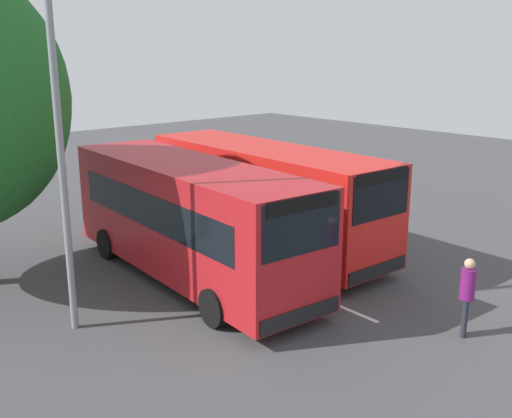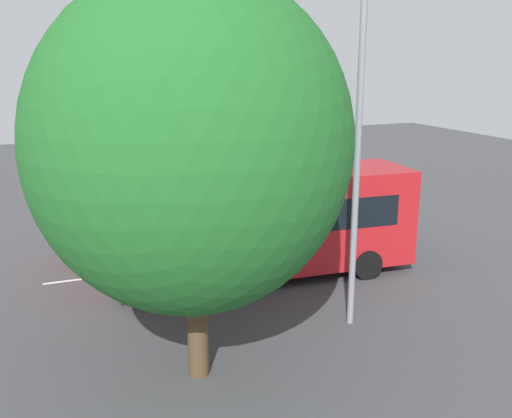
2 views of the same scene
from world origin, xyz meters
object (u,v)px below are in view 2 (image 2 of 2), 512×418
(bus_center_left, at_px, (212,199))
(depot_tree, at_px, (193,145))
(bus_far_left, at_px, (265,221))
(street_lamp, at_px, (351,120))
(pedestrian, at_px, (403,203))

(bus_center_left, distance_m, depot_tree, 9.06)
(bus_center_left, xyz_separation_m, depot_tree, (-2.96, -7.96, 3.16))
(bus_far_left, distance_m, bus_center_left, 3.36)
(bus_far_left, height_order, street_lamp, street_lamp)
(bus_center_left, height_order, pedestrian, bus_center_left)
(bus_far_left, relative_size, street_lamp, 1.04)
(bus_far_left, bearing_deg, pedestrian, 23.89)
(bus_far_left, distance_m, depot_tree, 6.64)
(depot_tree, bearing_deg, pedestrian, 34.23)
(bus_center_left, bearing_deg, pedestrian, -4.53)
(bus_center_left, height_order, depot_tree, depot_tree)
(bus_far_left, relative_size, bus_center_left, 1.01)
(pedestrian, relative_size, street_lamp, 0.20)
(bus_far_left, relative_size, depot_tree, 1.12)
(street_lamp, relative_size, depot_tree, 1.08)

